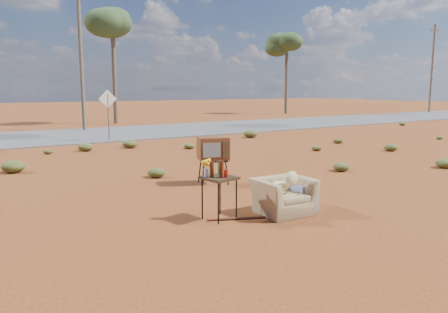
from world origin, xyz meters
TOP-DOWN VIEW (x-y plane):
  - ground at (0.00, 0.00)m, footprint 140.00×140.00m
  - highway at (0.00, 15.00)m, footprint 140.00×7.00m
  - armchair at (0.57, -0.41)m, footprint 1.19×0.74m
  - tv_unit at (0.76, 2.39)m, footprint 0.83×0.75m
  - side_table at (-0.70, -0.06)m, footprint 0.60×0.60m
  - rusty_bar at (-0.20, -0.39)m, footprint 1.44×0.64m
  - road_sign at (1.50, 12.00)m, footprint 0.78×0.06m
  - eucalyptus_center at (5.00, 21.00)m, footprint 3.20×3.20m
  - eucalyptus_right at (22.00, 24.00)m, footprint 3.20×3.20m
  - utility_pole_center at (2.00, 17.50)m, footprint 1.40×0.20m
  - utility_pole_east at (34.00, 17.50)m, footprint 1.40×0.20m
  - scrub_patch at (-0.82, 4.41)m, footprint 17.49×8.07m

SIDE VIEW (x-z plane):
  - ground at x=0.00m, z-range 0.00..0.00m
  - highway at x=0.00m, z-range 0.00..0.04m
  - rusty_bar at x=-0.20m, z-range 0.00..0.04m
  - scrub_patch at x=-0.82m, z-range -0.03..0.30m
  - armchair at x=0.57m, z-range -0.03..0.83m
  - side_table at x=-0.70m, z-range 0.25..1.29m
  - tv_unit at x=0.76m, z-range 0.27..1.38m
  - road_sign at x=1.50m, z-range 0.41..2.60m
  - utility_pole_center at x=2.00m, z-range 0.15..8.15m
  - utility_pole_east at x=34.00m, z-range 0.15..8.15m
  - eucalyptus_right at x=22.00m, z-range 2.39..9.49m
  - eucalyptus_center at x=5.00m, z-range 2.63..10.23m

